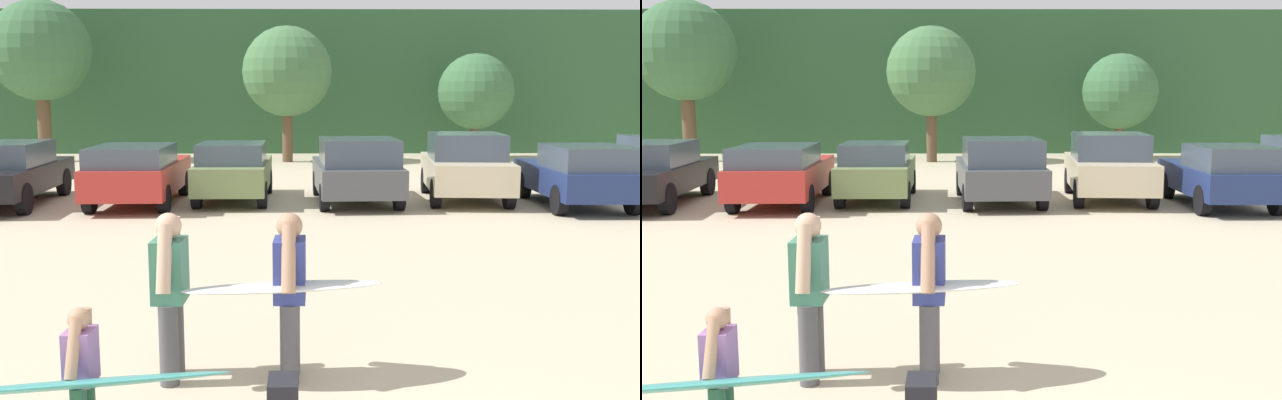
{
  "view_description": "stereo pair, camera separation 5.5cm",
  "coord_description": "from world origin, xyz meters",
  "views": [
    {
      "loc": [
        0.17,
        -3.31,
        2.69
      ],
      "look_at": [
        0.33,
        7.84,
        1.03
      ],
      "focal_mm": 40.36,
      "sensor_mm": 36.0,
      "label": 1
    },
    {
      "loc": [
        0.22,
        -3.31,
        2.69
      ],
      "look_at": [
        0.33,
        7.84,
        1.03
      ],
      "focal_mm": 40.36,
      "sensor_mm": 36.0,
      "label": 2
    }
  ],
  "objects": [
    {
      "name": "parked_car_navy",
      "position": [
        6.54,
        13.5,
        0.79
      ],
      "size": [
        1.9,
        4.08,
        1.5
      ],
      "rotation": [
        0.0,
        0.0,
        1.57
      ],
      "color": "navy",
      "rests_on": "ground_plane"
    },
    {
      "name": "surfboard_white",
      "position": [
        -0.08,
        3.14,
        0.92
      ],
      "size": [
        1.94,
        0.82,
        0.12
      ],
      "rotation": [
        0.0,
        0.0,
        3.3
      ],
      "color": "white"
    },
    {
      "name": "person_adult",
      "position": [
        -0.02,
        3.22,
        0.9
      ],
      "size": [
        0.3,
        0.75,
        1.6
      ],
      "rotation": [
        0.0,
        0.0,
        3.13
      ],
      "color": "#4C4C51",
      "rests_on": "ground_plane"
    },
    {
      "name": "tree_center",
      "position": [
        -10.29,
        25.28,
        4.29
      ],
      "size": [
        3.91,
        3.91,
        6.28
      ],
      "color": "brown",
      "rests_on": "ground_plane"
    },
    {
      "name": "surfboard_teal",
      "position": [
        -1.56,
        1.73,
        0.58
      ],
      "size": [
        2.35,
        1.04,
        0.29
      ],
      "rotation": [
        0.0,
        0.0,
        3.33
      ],
      "color": "teal"
    },
    {
      "name": "parked_car_champagne",
      "position": [
        4.09,
        14.64,
        0.87
      ],
      "size": [
        2.18,
        4.12,
        1.7
      ],
      "rotation": [
        0.0,
        0.0,
        1.5
      ],
      "color": "beige",
      "rests_on": "ground_plane"
    },
    {
      "name": "tree_center_right",
      "position": [
        -0.7,
        25.01,
        3.5
      ],
      "size": [
        3.49,
        3.49,
        5.27
      ],
      "color": "brown",
      "rests_on": "ground_plane"
    },
    {
      "name": "parked_car_dark_gray",
      "position": [
        1.31,
        14.15,
        0.83
      ],
      "size": [
        2.12,
        4.07,
        1.63
      ],
      "rotation": [
        0.0,
        0.0,
        1.62
      ],
      "color": "#4C4F54",
      "rests_on": "ground_plane"
    },
    {
      "name": "parked_car_black",
      "position": [
        -7.09,
        14.05,
        0.81
      ],
      "size": [
        2.06,
        4.83,
        1.54
      ],
      "rotation": [
        0.0,
        0.0,
        1.62
      ],
      "color": "black",
      "rests_on": "ground_plane"
    },
    {
      "name": "tree_far_right",
      "position": [
        6.92,
        26.09,
        2.74
      ],
      "size": [
        3.06,
        3.06,
        4.29
      ],
      "color": "brown",
      "rests_on": "ground_plane"
    },
    {
      "name": "person_companion",
      "position": [
        -1.14,
        3.22,
        0.9
      ],
      "size": [
        0.3,
        0.67,
        1.6
      ],
      "rotation": [
        0.0,
        0.0,
        3.13
      ],
      "color": "#4C4C51",
      "rests_on": "ground_plane"
    },
    {
      "name": "person_child",
      "position": [
        -1.56,
        1.87,
        0.63
      ],
      "size": [
        0.21,
        0.49,
        1.11
      ],
      "rotation": [
        0.0,
        0.0,
        3.13
      ],
      "color": "#26593F",
      "rests_on": "ground_plane"
    },
    {
      "name": "parked_car_red",
      "position": [
        -3.98,
        14.01,
        0.8
      ],
      "size": [
        1.96,
        4.38,
        1.48
      ],
      "rotation": [
        0.0,
        0.0,
        1.59
      ],
      "color": "#B72D28",
      "rests_on": "ground_plane"
    },
    {
      "name": "hillside_ridge",
      "position": [
        0.0,
        34.93,
        3.16
      ],
      "size": [
        108.0,
        12.0,
        6.32
      ],
      "primitive_type": "cube",
      "color": "#2D5633",
      "rests_on": "ground_plane"
    },
    {
      "name": "parked_car_olive_green",
      "position": [
        -1.73,
        14.59,
        0.78
      ],
      "size": [
        1.77,
        3.92,
        1.49
      ],
      "rotation": [
        0.0,
        0.0,
        1.58
      ],
      "color": "#6B7F4C",
      "rests_on": "ground_plane"
    }
  ]
}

